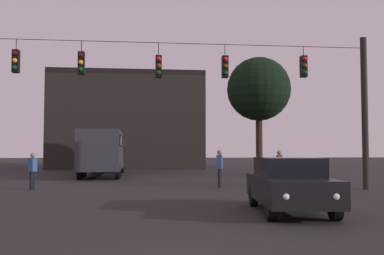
{
  "coord_description": "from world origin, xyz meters",
  "views": [
    {
      "loc": [
        -0.56,
        -6.21,
        1.7
      ],
      "look_at": [
        1.2,
        10.39,
        2.61
      ],
      "focal_mm": 40.77,
      "sensor_mm": 36.0,
      "label": 1
    }
  ],
  "objects_px": {
    "car_near_right": "(289,184)",
    "tree_left_silhouette": "(259,90)",
    "pedestrian_crossing_center": "(279,165)",
    "pedestrian_crossing_left": "(220,166)",
    "city_bus": "(104,149)",
    "pedestrian_crossing_right": "(33,169)"
  },
  "relations": [
    {
      "from": "car_near_right",
      "to": "city_bus",
      "type": "bearing_deg",
      "value": 109.85
    },
    {
      "from": "car_near_right",
      "to": "pedestrian_crossing_left",
      "type": "height_order",
      "value": "pedestrian_crossing_left"
    },
    {
      "from": "pedestrian_crossing_center",
      "to": "pedestrian_crossing_right",
      "type": "relative_size",
      "value": 1.07
    },
    {
      "from": "pedestrian_crossing_center",
      "to": "tree_left_silhouette",
      "type": "bearing_deg",
      "value": 81.25
    },
    {
      "from": "car_near_right",
      "to": "pedestrian_crossing_center",
      "type": "relative_size",
      "value": 2.56
    },
    {
      "from": "city_bus",
      "to": "pedestrian_crossing_right",
      "type": "height_order",
      "value": "city_bus"
    },
    {
      "from": "pedestrian_crossing_center",
      "to": "tree_left_silhouette",
      "type": "height_order",
      "value": "tree_left_silhouette"
    },
    {
      "from": "city_bus",
      "to": "car_near_right",
      "type": "distance_m",
      "value": 20.28
    },
    {
      "from": "tree_left_silhouette",
      "to": "pedestrian_crossing_center",
      "type": "bearing_deg",
      "value": -98.75
    },
    {
      "from": "car_near_right",
      "to": "tree_left_silhouette",
      "type": "distance_m",
      "value": 19.93
    },
    {
      "from": "pedestrian_crossing_left",
      "to": "pedestrian_crossing_right",
      "type": "distance_m",
      "value": 8.41
    },
    {
      "from": "city_bus",
      "to": "pedestrian_crossing_right",
      "type": "relative_size",
      "value": 6.8
    },
    {
      "from": "pedestrian_crossing_center",
      "to": "tree_left_silhouette",
      "type": "xyz_separation_m",
      "value": [
        1.43,
        9.28,
        5.16
      ]
    },
    {
      "from": "car_near_right",
      "to": "pedestrian_crossing_left",
      "type": "bearing_deg",
      "value": 93.76
    },
    {
      "from": "city_bus",
      "to": "pedestrian_crossing_center",
      "type": "height_order",
      "value": "city_bus"
    },
    {
      "from": "city_bus",
      "to": "pedestrian_crossing_left",
      "type": "height_order",
      "value": "city_bus"
    },
    {
      "from": "city_bus",
      "to": "pedestrian_crossing_right",
      "type": "bearing_deg",
      "value": -100.72
    },
    {
      "from": "pedestrian_crossing_center",
      "to": "pedestrian_crossing_right",
      "type": "distance_m",
      "value": 11.72
    },
    {
      "from": "tree_left_silhouette",
      "to": "pedestrian_crossing_left",
      "type": "bearing_deg",
      "value": -114.08
    },
    {
      "from": "city_bus",
      "to": "pedestrian_crossing_left",
      "type": "relative_size",
      "value": 6.26
    },
    {
      "from": "pedestrian_crossing_left",
      "to": "pedestrian_crossing_center",
      "type": "relative_size",
      "value": 1.01
    },
    {
      "from": "city_bus",
      "to": "pedestrian_crossing_center",
      "type": "distance_m",
      "value": 13.56
    }
  ]
}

